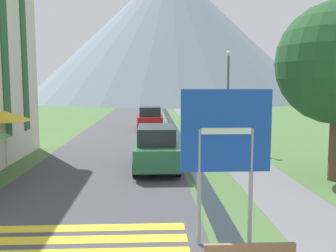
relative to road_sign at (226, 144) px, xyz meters
name	(u,v)px	position (x,y,z in m)	size (l,w,h in m)	color
ground_plane	(160,138)	(-1.02, 16.44, -2.27)	(160.00, 160.00, 0.00)	#476B38
road	(131,122)	(-3.52, 26.44, -2.27)	(6.40, 60.00, 0.01)	#424247
footpath	(197,122)	(2.58, 26.44, -2.27)	(2.20, 60.00, 0.01)	slate
drainage_channel	(171,122)	(0.18, 26.44, -2.27)	(0.60, 60.00, 0.00)	black
crosswalk_marking	(69,240)	(-3.52, 0.36, -2.26)	(5.44, 1.84, 0.01)	yellow
mountain_distant	(170,33)	(2.59, 75.94, 12.36)	(61.87, 61.87, 29.27)	gray
road_sign	(226,144)	(0.00, 0.00, 0.00)	(1.97, 0.11, 3.45)	#9E9EA3
parked_car_near	(156,147)	(-1.42, 7.46, -1.36)	(1.85, 4.47, 1.82)	#28663D
parked_car_far	(150,118)	(-1.70, 20.57, -1.36)	(1.93, 4.07, 1.82)	#A31919
cafe_umbrella_rear_yellow	(4,116)	(-7.73, 7.85, -0.04)	(2.23, 2.23, 2.44)	#B7B2A8
streetlamp	(228,92)	(2.54, 12.16, 0.86)	(0.28, 0.28, 5.30)	#515156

